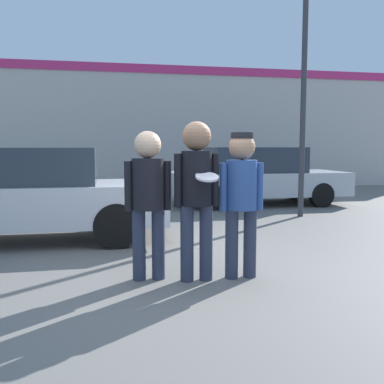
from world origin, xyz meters
The scene contains 9 objects.
ground_plane centered at (0.00, 0.00, 0.00)m, with size 56.00×56.00×0.00m, color #66635E.
storefront_building centered at (0.00, 11.02, 2.27)m, with size 24.00×0.22×4.48m.
person_left centered at (-0.60, 0.15, 1.01)m, with size 0.53×0.36×1.69m.
person_middle_with_frisbee centered at (-0.07, 0.00, 1.08)m, with size 0.51×0.53×1.79m.
person_right centered at (0.46, 0.01, 1.01)m, with size 0.52×0.35×1.68m.
parked_car_near centered at (-2.26, 2.57, 0.76)m, with size 4.24×1.78×1.51m.
parked_car_far centered at (2.87, 6.25, 0.75)m, with size 4.64×1.94×1.53m.
street_lamp centered at (3.36, 4.08, 3.52)m, with size 1.27×0.35×5.73m.
shrub centered at (-3.49, 10.22, 0.61)m, with size 1.23×1.23×1.23m.
Camera 1 is at (-1.05, -4.64, 1.50)m, focal length 40.00 mm.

